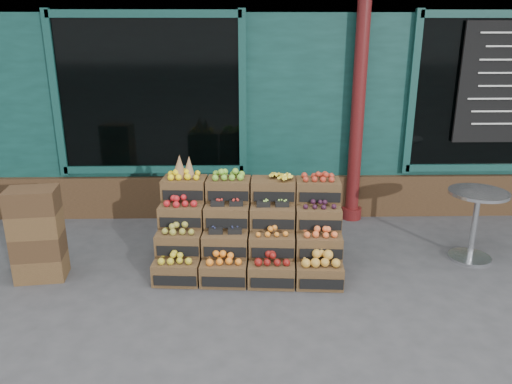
{
  "coord_description": "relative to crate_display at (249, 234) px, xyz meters",
  "views": [
    {
      "loc": [
        -0.31,
        -4.63,
        2.61
      ],
      "look_at": [
        -0.2,
        0.7,
        0.85
      ],
      "focal_mm": 35.0,
      "sensor_mm": 36.0,
      "label": 1
    }
  ],
  "objects": [
    {
      "name": "shop_facade",
      "position": [
        0.28,
        4.54,
        2.01
      ],
      "size": [
        12.0,
        6.24,
        4.8
      ],
      "color": "#103833",
      "rests_on": "ground"
    },
    {
      "name": "bistro_table",
      "position": [
        2.62,
        0.13,
        0.14
      ],
      "size": [
        0.67,
        0.67,
        0.84
      ],
      "rotation": [
        0.0,
        0.0,
        0.35
      ],
      "color": "silver",
      "rests_on": "ground"
    },
    {
      "name": "spare_crates",
      "position": [
        -2.27,
        -0.24,
        0.12
      ],
      "size": [
        0.55,
        0.41,
        1.02
      ],
      "rotation": [
        0.0,
        0.0,
        0.12
      ],
      "color": "#51381F",
      "rests_on": "ground"
    },
    {
      "name": "shopkeeper",
      "position": [
        -1.23,
        2.19,
        0.57
      ],
      "size": [
        0.76,
        0.56,
        1.91
      ],
      "primitive_type": "imported",
      "rotation": [
        0.0,
        0.0,
        2.98
      ],
      "color": "#154C22",
      "rests_on": "ground"
    },
    {
      "name": "ground",
      "position": [
        0.28,
        -0.57,
        -0.39
      ],
      "size": [
        60.0,
        60.0,
        0.0
      ],
      "primitive_type": "plane",
      "color": "#3C3C3E",
      "rests_on": "ground"
    },
    {
      "name": "crate_display",
      "position": [
        0.0,
        0.0,
        0.0
      ],
      "size": [
        2.08,
        1.11,
        1.26
      ],
      "rotation": [
        0.0,
        0.0,
        -0.07
      ],
      "color": "#51381F",
      "rests_on": "ground"
    }
  ]
}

